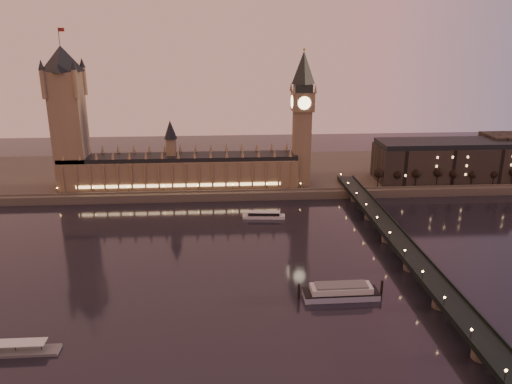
{
  "coord_description": "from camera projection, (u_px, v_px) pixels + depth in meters",
  "views": [
    {
      "loc": [
        -6.61,
        -253.67,
        121.43
      ],
      "look_at": [
        12.91,
        35.0,
        27.99
      ],
      "focal_mm": 35.0,
      "sensor_mm": 36.0,
      "label": 1
    }
  ],
  "objects": [
    {
      "name": "cruise_boat_a",
      "position": [
        264.0,
        215.0,
        339.59
      ],
      "size": [
        29.16,
        8.64,
        4.6
      ],
      "rotation": [
        0.0,
        0.0,
        -0.08
      ],
      "color": "silver",
      "rests_on": "ground"
    },
    {
      "name": "far_embankment",
      "position": [
        265.0,
        173.0,
        436.25
      ],
      "size": [
        560.0,
        130.0,
        6.0
      ],
      "primitive_type": "cube",
      "color": "#423D35",
      "rests_on": "ground"
    },
    {
      "name": "bare_tree_1",
      "position": [
        397.0,
        175.0,
        385.59
      ],
      "size": [
        6.03,
        6.03,
        12.27
      ],
      "color": "black",
      "rests_on": "ground"
    },
    {
      "name": "bare_tree_4",
      "position": [
        455.0,
        174.0,
        388.57
      ],
      "size": [
        6.03,
        6.03,
        12.27
      ],
      "color": "black",
      "rests_on": "ground"
    },
    {
      "name": "bare_tree_3",
      "position": [
        436.0,
        175.0,
        387.58
      ],
      "size": [
        6.03,
        6.03,
        12.27
      ],
      "color": "black",
      "rests_on": "ground"
    },
    {
      "name": "palace_of_westminster",
      "position": [
        180.0,
        167.0,
        384.21
      ],
      "size": [
        180.0,
        26.62,
        52.0
      ],
      "color": "brown",
      "rests_on": "ground"
    },
    {
      "name": "ground",
      "position": [
        237.0,
        259.0,
        278.58
      ],
      "size": [
        700.0,
        700.0,
        0.0
      ],
      "primitive_type": "plane",
      "color": "black",
      "rests_on": "ground"
    },
    {
      "name": "bare_tree_0",
      "position": [
        377.0,
        176.0,
        384.59
      ],
      "size": [
        6.03,
        6.03,
        12.27
      ],
      "color": "black",
      "rests_on": "ground"
    },
    {
      "name": "pontoon_pier",
      "position": [
        5.0,
        351.0,
        196.88
      ],
      "size": [
        42.13,
        7.02,
        11.23
      ],
      "color": "#595B5E",
      "rests_on": "ground"
    },
    {
      "name": "westminster_bridge",
      "position": [
        398.0,
        246.0,
        282.77
      ],
      "size": [
        13.2,
        260.0,
        15.3
      ],
      "color": "black",
      "rests_on": "ground"
    },
    {
      "name": "moored_barge",
      "position": [
        341.0,
        292.0,
        237.44
      ],
      "size": [
        41.52,
        10.52,
        7.61
      ],
      "rotation": [
        0.0,
        0.0,
        0.01
      ],
      "color": "#8F98B7",
      "rests_on": "ground"
    },
    {
      "name": "city_block",
      "position": [
        469.0,
        158.0,
        408.58
      ],
      "size": [
        155.0,
        45.0,
        34.0
      ],
      "color": "black",
      "rests_on": "ground"
    },
    {
      "name": "bare_tree_6",
      "position": [
        494.0,
        174.0,
        390.56
      ],
      "size": [
        6.03,
        6.03,
        12.27
      ],
      "color": "black",
      "rests_on": "ground"
    },
    {
      "name": "big_ben",
      "position": [
        302.0,
        111.0,
        377.27
      ],
      "size": [
        17.68,
        17.68,
        104.0
      ],
      "color": "brown",
      "rests_on": "ground"
    },
    {
      "name": "bare_tree_2",
      "position": [
        416.0,
        175.0,
        386.58
      ],
      "size": [
        6.03,
        6.03,
        12.27
      ],
      "color": "black",
      "rests_on": "ground"
    },
    {
      "name": "victoria_tower",
      "position": [
        68.0,
        111.0,
        365.55
      ],
      "size": [
        31.68,
        31.68,
        118.0
      ],
      "color": "brown",
      "rests_on": "ground"
    },
    {
      "name": "bare_tree_5",
      "position": [
        474.0,
        174.0,
        389.57
      ],
      "size": [
        6.03,
        6.03,
        12.27
      ],
      "color": "black",
      "rests_on": "ground"
    }
  ]
}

